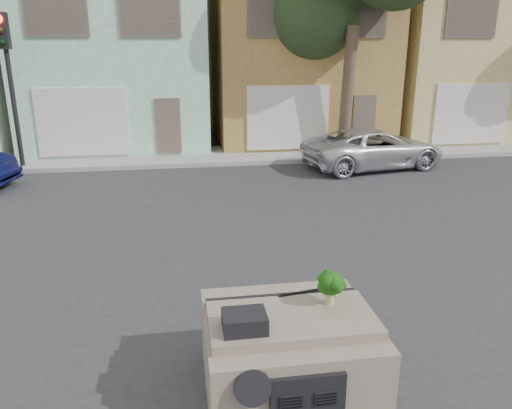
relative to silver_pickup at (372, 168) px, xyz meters
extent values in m
plane|color=#303033|center=(-5.45, -8.04, 0.00)|extent=(120.00, 120.00, 0.00)
cube|color=gray|center=(-5.45, 2.46, 0.07)|extent=(40.00, 3.00, 0.15)
cube|color=#A6D8B8|center=(-8.95, 6.46, 3.77)|extent=(7.20, 8.20, 7.55)
cube|color=olive|center=(-1.45, 6.46, 3.77)|extent=(7.20, 8.20, 7.55)
cube|color=tan|center=(6.05, 6.46, 3.77)|extent=(7.20, 8.20, 7.55)
imported|color=silver|center=(0.00, 0.00, 0.00)|extent=(5.21, 3.09, 1.36)
cube|color=black|center=(-11.95, 1.46, 2.55)|extent=(0.40, 0.40, 5.10)
cube|color=#26391C|center=(-0.45, 1.76, 4.25)|extent=(4.40, 4.00, 8.50)
cube|color=#7B6D5F|center=(-5.45, -11.04, 0.56)|extent=(2.00, 1.80, 1.12)
cube|color=black|center=(-6.03, -11.39, 1.22)|extent=(0.48, 0.38, 0.20)
cube|color=black|center=(-5.17, -10.66, 1.13)|extent=(0.69, 0.15, 0.02)
cube|color=#123A0A|center=(-4.94, -10.98, 1.34)|extent=(0.48, 0.48, 0.43)
camera|label=1|loc=(-6.64, -16.13, 4.09)|focal=35.00mm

